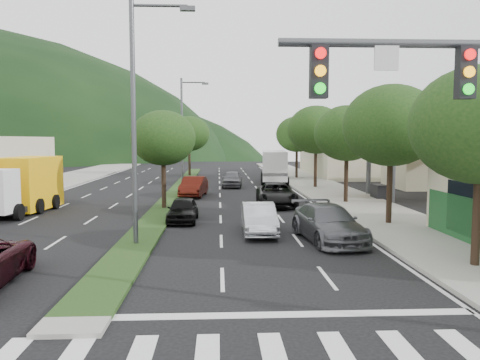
{
  "coord_description": "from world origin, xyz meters",
  "views": [
    {
      "loc": [
        3.39,
        -11.04,
        4.36
      ],
      "look_at": [
        4.47,
        12.24,
        2.32
      ],
      "focal_mm": 35.0,
      "sensor_mm": 36.0,
      "label": 1
    }
  ],
  "objects_px": {
    "tree_r_e": "(297,134)",
    "box_truck": "(22,187)",
    "tree_med_near": "(163,138)",
    "sedan_silver": "(259,219)",
    "streetlight_mid": "(184,126)",
    "car_queue_b": "(328,223)",
    "motorhome": "(274,166)",
    "streetlight_near": "(139,109)",
    "car_queue_e": "(232,179)",
    "tree_r_c": "(347,133)",
    "tree_r_d": "(316,130)",
    "tree_r_b": "(391,126)",
    "car_queue_a": "(183,210)",
    "car_queue_c": "(194,186)",
    "tree_med_far": "(189,134)",
    "car_queue_d": "(276,195)"
  },
  "relations": [
    {
      "from": "tree_r_e",
      "to": "box_truck",
      "type": "distance_m",
      "value": 30.82
    },
    {
      "from": "tree_med_near",
      "to": "sedan_silver",
      "type": "height_order",
      "value": "tree_med_near"
    },
    {
      "from": "streetlight_mid",
      "to": "car_queue_b",
      "type": "bearing_deg",
      "value": -72.1
    },
    {
      "from": "car_queue_b",
      "to": "motorhome",
      "type": "distance_m",
      "value": 27.19
    },
    {
      "from": "tree_med_near",
      "to": "box_truck",
      "type": "distance_m",
      "value": 8.74
    },
    {
      "from": "tree_r_e",
      "to": "streetlight_near",
      "type": "distance_m",
      "value": 34.11
    },
    {
      "from": "car_queue_b",
      "to": "car_queue_e",
      "type": "height_order",
      "value": "car_queue_b"
    },
    {
      "from": "tree_r_c",
      "to": "streetlight_near",
      "type": "relative_size",
      "value": 0.65
    },
    {
      "from": "box_truck",
      "to": "tree_med_near",
      "type": "bearing_deg",
      "value": -165.86
    },
    {
      "from": "box_truck",
      "to": "tree_r_d",
      "type": "bearing_deg",
      "value": -140.29
    },
    {
      "from": "tree_r_e",
      "to": "sedan_silver",
      "type": "xyz_separation_m",
      "value": [
        -6.75,
        -29.76,
        -4.19
      ]
    },
    {
      "from": "tree_r_b",
      "to": "car_queue_b",
      "type": "xyz_separation_m",
      "value": [
        -3.91,
        -3.43,
        -4.27
      ]
    },
    {
      "from": "tree_r_c",
      "to": "car_queue_e",
      "type": "relative_size",
      "value": 1.49
    },
    {
      "from": "car_queue_a",
      "to": "car_queue_b",
      "type": "height_order",
      "value": "car_queue_b"
    },
    {
      "from": "tree_med_near",
      "to": "car_queue_a",
      "type": "bearing_deg",
      "value": -71.28
    },
    {
      "from": "streetlight_near",
      "to": "streetlight_mid",
      "type": "relative_size",
      "value": 1.0
    },
    {
      "from": "tree_med_near",
      "to": "box_truck",
      "type": "bearing_deg",
      "value": -172.69
    },
    {
      "from": "box_truck",
      "to": "sedan_silver",
      "type": "bearing_deg",
      "value": 160.3
    },
    {
      "from": "tree_r_b",
      "to": "car_queue_e",
      "type": "distance_m",
      "value": 21.25
    },
    {
      "from": "tree_r_e",
      "to": "streetlight_mid",
      "type": "distance_m",
      "value": 13.73
    },
    {
      "from": "car_queue_b",
      "to": "car_queue_c",
      "type": "height_order",
      "value": "car_queue_b"
    },
    {
      "from": "tree_r_d",
      "to": "tree_med_near",
      "type": "xyz_separation_m",
      "value": [
        -12.0,
        -12.0,
        -0.75
      ]
    },
    {
      "from": "car_queue_b",
      "to": "tree_r_d",
      "type": "bearing_deg",
      "value": 73.02
    },
    {
      "from": "car_queue_e",
      "to": "tree_r_c",
      "type": "bearing_deg",
      "value": -53.59
    },
    {
      "from": "tree_med_near",
      "to": "tree_r_b",
      "type": "bearing_deg",
      "value": -26.57
    },
    {
      "from": "tree_med_far",
      "to": "streetlight_mid",
      "type": "relative_size",
      "value": 0.69
    },
    {
      "from": "car_queue_e",
      "to": "car_queue_d",
      "type": "bearing_deg",
      "value": -74.74
    },
    {
      "from": "car_queue_b",
      "to": "car_queue_e",
      "type": "distance_m",
      "value": 23.15
    },
    {
      "from": "tree_med_far",
      "to": "car_queue_b",
      "type": "height_order",
      "value": "tree_med_far"
    },
    {
      "from": "streetlight_near",
      "to": "car_queue_d",
      "type": "xyz_separation_m",
      "value": [
        6.95,
        11.13,
        -4.84
      ]
    },
    {
      "from": "tree_med_near",
      "to": "sedan_silver",
      "type": "distance_m",
      "value": 10.08
    },
    {
      "from": "streetlight_mid",
      "to": "car_queue_c",
      "type": "bearing_deg",
      "value": -81.16
    },
    {
      "from": "streetlight_near",
      "to": "car_queue_d",
      "type": "distance_m",
      "value": 13.99
    },
    {
      "from": "streetlight_near",
      "to": "car_queue_d",
      "type": "relative_size",
      "value": 1.87
    },
    {
      "from": "tree_r_d",
      "to": "tree_r_b",
      "type": "bearing_deg",
      "value": -90.0
    },
    {
      "from": "sedan_silver",
      "to": "streetlight_mid",
      "type": "bearing_deg",
      "value": 102.64
    },
    {
      "from": "tree_r_d",
      "to": "sedan_silver",
      "type": "distance_m",
      "value": 21.35
    },
    {
      "from": "tree_r_e",
      "to": "car_queue_a",
      "type": "relative_size",
      "value": 1.78
    },
    {
      "from": "tree_r_c",
      "to": "car_queue_b",
      "type": "height_order",
      "value": "tree_r_c"
    },
    {
      "from": "tree_med_near",
      "to": "car_queue_a",
      "type": "xyz_separation_m",
      "value": [
        1.5,
        -4.43,
        -3.79
      ]
    },
    {
      "from": "tree_r_d",
      "to": "car_queue_d",
      "type": "bearing_deg",
      "value": -114.0
    },
    {
      "from": "tree_r_d",
      "to": "car_queue_a",
      "type": "relative_size",
      "value": 1.91
    },
    {
      "from": "tree_r_d",
      "to": "sedan_silver",
      "type": "relative_size",
      "value": 1.69
    },
    {
      "from": "streetlight_mid",
      "to": "car_queue_e",
      "type": "bearing_deg",
      "value": -19.17
    },
    {
      "from": "tree_r_d",
      "to": "tree_r_c",
      "type": "bearing_deg",
      "value": -90.0
    },
    {
      "from": "streetlight_mid",
      "to": "tree_r_b",
      "type": "bearing_deg",
      "value": -60.68
    },
    {
      "from": "tree_med_far",
      "to": "motorhome",
      "type": "distance_m",
      "value": 12.66
    },
    {
      "from": "tree_med_far",
      "to": "box_truck",
      "type": "bearing_deg",
      "value": -106.84
    },
    {
      "from": "sedan_silver",
      "to": "car_queue_b",
      "type": "distance_m",
      "value": 3.3
    },
    {
      "from": "streetlight_mid",
      "to": "tree_med_near",
      "type": "bearing_deg",
      "value": -90.78
    }
  ]
}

